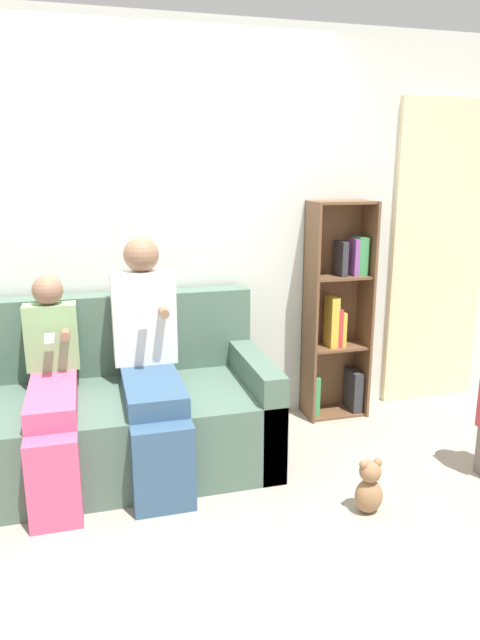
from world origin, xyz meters
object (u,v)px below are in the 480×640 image
at_px(couch, 115,414).
at_px(adult_seated, 150,358).
at_px(teddy_bear, 369,488).
at_px(bookshelf, 338,316).
at_px(child_seated, 52,389).

bearing_deg(couch, adult_seated, -26.94).
height_order(couch, teddy_bear, couch).
relative_size(couch, bookshelf, 1.19).
xyz_separation_m(bookshelf, teddy_bear, (-0.35, -1.19, -0.57)).
bearing_deg(child_seated, couch, 26.12).
bearing_deg(child_seated, bookshelf, 15.08).
bearing_deg(bookshelf, adult_seated, -161.53).
bearing_deg(adult_seated, teddy_bear, -37.15).
bearing_deg(bookshelf, teddy_bear, -106.35).
relative_size(couch, child_seated, 1.59).
height_order(adult_seated, bookshelf, bookshelf).
relative_size(adult_seated, bookshelf, 0.88).
bearing_deg(teddy_bear, couch, 144.43).
bearing_deg(couch, bookshelf, 12.58).
height_order(couch, bookshelf, bookshelf).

